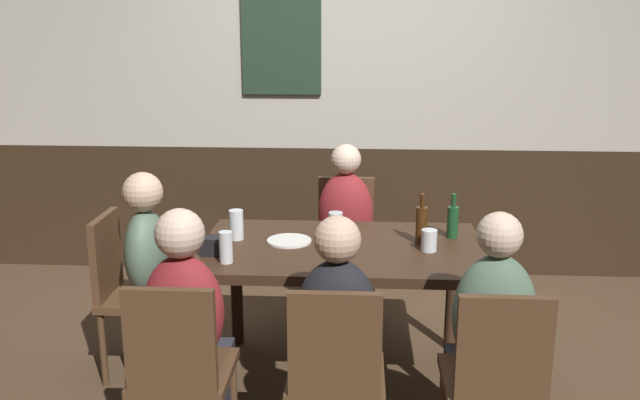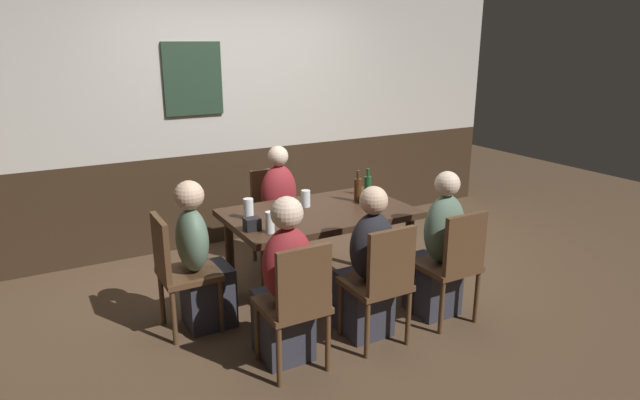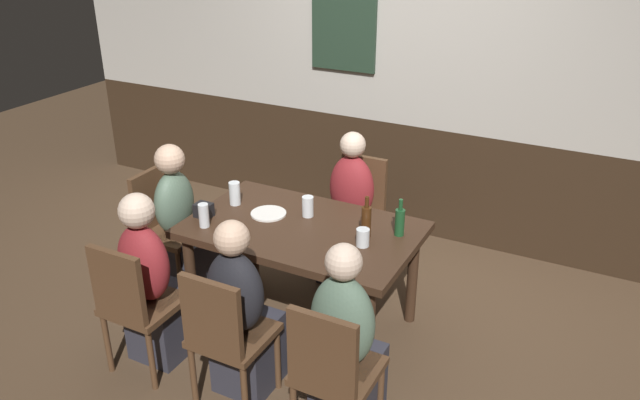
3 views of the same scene
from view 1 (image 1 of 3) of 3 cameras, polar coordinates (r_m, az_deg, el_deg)
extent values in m
plane|color=#4C3826|center=(3.87, 1.74, -14.24)|extent=(12.00, 12.00, 0.00)
cube|color=#332316|center=(5.22, 2.32, -0.79)|extent=(6.40, 0.10, 0.95)
cube|color=#B7B2A8|center=(5.03, 2.47, 13.62)|extent=(6.40, 0.10, 1.65)
cube|color=#233828|center=(5.00, -3.19, 12.57)|extent=(0.56, 0.03, 0.68)
cube|color=#382316|center=(3.58, 1.82, -4.17)|extent=(1.45, 0.90, 0.05)
cylinder|color=#382316|center=(3.45, -9.07, -11.73)|extent=(0.07, 0.07, 0.69)
cylinder|color=#382316|center=(3.42, 12.37, -12.17)|extent=(0.07, 0.07, 0.69)
cylinder|color=#382316|center=(4.11, -6.89, -7.19)|extent=(0.07, 0.07, 0.69)
cylinder|color=#382316|center=(4.08, 10.82, -7.51)|extent=(0.07, 0.07, 0.69)
cube|color=#513521|center=(3.02, 13.93, -14.31)|extent=(0.40, 0.40, 0.04)
cube|color=#513521|center=(2.76, 14.91, -11.83)|extent=(0.36, 0.04, 0.43)
cube|color=#513521|center=(3.85, -14.41, -7.75)|extent=(0.40, 0.40, 0.04)
cube|color=#513521|center=(3.83, -17.21, -4.34)|extent=(0.04, 0.36, 0.43)
cylinder|color=#513521|center=(4.05, -11.15, -9.91)|extent=(0.04, 0.04, 0.41)
cylinder|color=#513521|center=(3.75, -12.45, -12.05)|extent=(0.04, 0.04, 0.41)
cylinder|color=#513521|center=(4.14, -15.78, -9.61)|extent=(0.04, 0.04, 0.41)
cylinder|color=#513521|center=(3.85, -17.42, -11.65)|extent=(0.04, 0.04, 0.41)
cube|color=#513521|center=(2.97, 1.33, -14.36)|extent=(0.40, 0.40, 0.04)
cube|color=#513521|center=(2.70, 1.22, -11.86)|extent=(0.36, 0.04, 0.43)
cube|color=#513521|center=(3.06, -11.08, -13.76)|extent=(0.40, 0.40, 0.04)
cube|color=#513521|center=(2.80, -12.24, -11.25)|extent=(0.36, 0.04, 0.43)
cylinder|color=#513521|center=(3.35, -13.08, -15.56)|extent=(0.04, 0.04, 0.41)
cylinder|color=#513521|center=(3.28, -7.13, -16.01)|extent=(0.04, 0.04, 0.41)
cube|color=#513521|center=(4.41, 2.09, -4.35)|extent=(0.40, 0.40, 0.04)
cube|color=#513521|center=(4.51, 2.17, -0.79)|extent=(0.36, 0.04, 0.43)
cylinder|color=#513521|center=(4.33, 4.27, -7.94)|extent=(0.04, 0.04, 0.41)
cylinder|color=#513521|center=(4.34, -0.26, -7.86)|extent=(0.04, 0.04, 0.41)
cylinder|color=#513521|center=(4.65, 4.22, -6.32)|extent=(0.04, 0.04, 0.41)
cylinder|color=#513521|center=(4.66, 0.01, -6.25)|extent=(0.04, 0.04, 0.41)
ellipsoid|color=#56705B|center=(2.93, 14.13, -9.16)|extent=(0.34, 0.22, 0.52)
sphere|color=beige|center=(2.81, 14.56, -2.79)|extent=(0.18, 0.18, 0.18)
cube|color=#2D2D38|center=(3.90, -12.37, -10.64)|extent=(0.34, 0.32, 0.45)
ellipsoid|color=#56705B|center=(3.75, -14.08, -4.21)|extent=(0.22, 0.34, 0.47)
sphere|color=#DBB293|center=(3.66, -14.39, 0.63)|extent=(0.21, 0.21, 0.21)
ellipsoid|color=black|center=(2.89, 1.39, -9.45)|extent=(0.34, 0.22, 0.48)
sphere|color=#DBB293|center=(2.77, 1.43, -3.27)|extent=(0.19, 0.19, 0.19)
cube|color=#2D2D38|center=(3.27, -10.32, -15.85)|extent=(0.32, 0.34, 0.45)
ellipsoid|color=maroon|center=(2.98, -11.15, -8.91)|extent=(0.34, 0.22, 0.49)
sphere|color=beige|center=(2.86, -11.48, -2.71)|extent=(0.21, 0.21, 0.21)
cube|color=#2D2D38|center=(4.36, 2.02, -7.46)|extent=(0.32, 0.34, 0.45)
ellipsoid|color=maroon|center=(4.29, 2.11, -1.06)|extent=(0.34, 0.22, 0.51)
sphere|color=beige|center=(4.21, 2.15, 3.37)|extent=(0.18, 0.18, 0.18)
cylinder|color=silver|center=(3.34, -7.75, -3.87)|extent=(0.06, 0.06, 0.15)
cylinder|color=gold|center=(3.35, -7.74, -4.34)|extent=(0.06, 0.06, 0.10)
cylinder|color=silver|center=(3.69, 1.30, -2.05)|extent=(0.07, 0.07, 0.14)
cylinder|color=#C6842D|center=(3.70, 1.29, -2.54)|extent=(0.07, 0.07, 0.07)
cylinder|color=silver|center=(3.52, 8.97, -3.30)|extent=(0.08, 0.08, 0.11)
cylinder|color=#B26623|center=(3.53, 8.95, -3.69)|extent=(0.07, 0.07, 0.06)
cylinder|color=silver|center=(3.68, -6.90, -2.04)|extent=(0.08, 0.08, 0.16)
cylinder|color=#C6842D|center=(3.69, -6.88, -2.77)|extent=(0.07, 0.07, 0.06)
cylinder|color=#194723|center=(3.74, 10.86, -1.81)|extent=(0.06, 0.06, 0.17)
cylinder|color=#194723|center=(3.71, 10.95, -0.03)|extent=(0.03, 0.03, 0.07)
cylinder|color=#42230F|center=(3.61, 8.35, -2.08)|extent=(0.06, 0.06, 0.20)
cylinder|color=#42230F|center=(3.58, 8.43, -0.05)|extent=(0.03, 0.03, 0.07)
cylinder|color=white|center=(3.63, -2.56, -3.38)|extent=(0.23, 0.23, 0.01)
cube|color=black|center=(3.47, -8.82, -3.74)|extent=(0.11, 0.09, 0.09)
camera|label=2|loc=(2.10, -93.48, 3.80)|focal=30.59mm
camera|label=3|loc=(1.80, 89.26, 23.88)|focal=35.39mm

